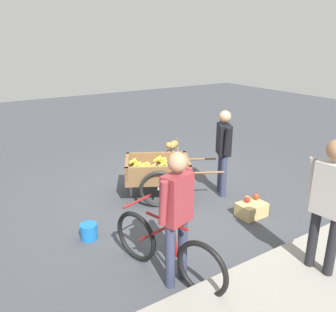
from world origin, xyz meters
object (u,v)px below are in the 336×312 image
at_px(cyclist_person, 177,208).
at_px(apple_crate, 251,208).
at_px(fruit_cart, 157,173).
at_px(bystander_person, 329,199).
at_px(vendor_person, 224,146).
at_px(plastic_bucket, 89,231).
at_px(bicycle, 166,250).
at_px(dog, 173,145).

xyz_separation_m(cyclist_person, apple_crate, (-1.86, -0.65, -0.81)).
height_order(fruit_cart, bystander_person, bystander_person).
height_order(vendor_person, bystander_person, bystander_person).
bearing_deg(apple_crate, plastic_bucket, -17.42).
distance_m(cyclist_person, bystander_person, 1.66).
distance_m(fruit_cart, plastic_bucket, 1.71).
bearing_deg(bicycle, dog, -124.42).
bearing_deg(bicycle, bystander_person, 146.09).
bearing_deg(bystander_person, apple_crate, -106.49).
bearing_deg(cyclist_person, apple_crate, -160.75).
xyz_separation_m(fruit_cart, bystander_person, (-0.42, 2.92, 0.58)).
bearing_deg(bicycle, vendor_person, -145.96).
relative_size(plastic_bucket, bystander_person, 0.14).
xyz_separation_m(fruit_cart, dog, (-1.44, -1.69, -0.17)).
distance_m(fruit_cart, vendor_person, 1.24).
height_order(plastic_bucket, apple_crate, apple_crate).
height_order(apple_crate, bystander_person, bystander_person).
relative_size(bicycle, cyclist_person, 1.02).
distance_m(dog, apple_crate, 3.18).
height_order(fruit_cart, bicycle, bicycle).
xyz_separation_m(dog, apple_crate, (0.58, 3.12, -0.14)).
distance_m(fruit_cart, cyclist_person, 2.36).
bearing_deg(fruit_cart, bicycle, 61.60).
height_order(plastic_bucket, bystander_person, bystander_person).
bearing_deg(dog, fruit_cart, 49.61).
xyz_separation_m(fruit_cart, bicycle, (1.05, 1.94, -0.09)).
distance_m(dog, plastic_bucket, 3.80).
xyz_separation_m(cyclist_person, plastic_bucket, (0.53, -1.40, -0.83)).
bearing_deg(dog, bicycle, 55.58).
bearing_deg(vendor_person, bystander_person, 76.00).
height_order(dog, apple_crate, dog).
bearing_deg(cyclist_person, bicycle, -73.13).
bearing_deg(plastic_bucket, apple_crate, 162.58).
bearing_deg(apple_crate, bicycle, 14.85).
relative_size(dog, apple_crate, 1.33).
bearing_deg(vendor_person, fruit_cart, -28.23).
bearing_deg(cyclist_person, fruit_cart, -115.72).
bearing_deg(apple_crate, dog, -100.45).
distance_m(plastic_bucket, bystander_person, 3.11).
height_order(cyclist_person, dog, cyclist_person).
xyz_separation_m(bicycle, dog, (-2.48, -3.63, -0.08)).
bearing_deg(dog, apple_crate, 79.55).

